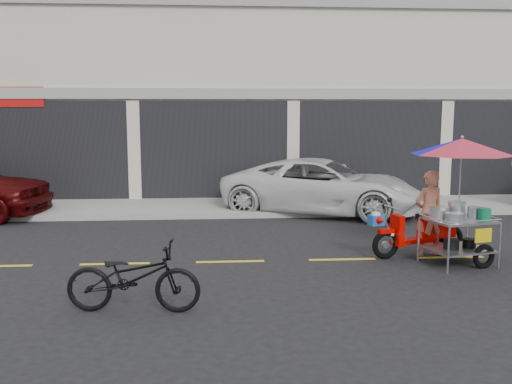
{
  "coord_description": "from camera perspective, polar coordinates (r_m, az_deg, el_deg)",
  "views": [
    {
      "loc": [
        -2.27,
        -9.75,
        2.65
      ],
      "look_at": [
        -1.5,
        0.6,
        1.15
      ],
      "focal_mm": 40.0,
      "sensor_mm": 36.0,
      "label": 1
    }
  ],
  "objects": [
    {
      "name": "food_vendor_rig",
      "position": [
        10.46,
        18.67,
        0.92
      ],
      "size": [
        2.52,
        2.07,
        2.23
      ],
      "rotation": [
        0.0,
        0.0,
        0.25
      ],
      "color": "black",
      "rests_on": "ground"
    },
    {
      "name": "near_bicycle",
      "position": [
        7.75,
        -12.17,
        -8.34
      ],
      "size": [
        1.83,
        0.8,
        0.93
      ],
      "primitive_type": "imported",
      "rotation": [
        0.0,
        0.0,
        1.46
      ],
      "color": "black",
      "rests_on": "ground"
    },
    {
      "name": "shophouse_block",
      "position": [
        21.03,
        10.0,
        12.43
      ],
      "size": [
        36.0,
        8.11,
        10.4
      ],
      "color": "beige",
      "rests_on": "ground"
    },
    {
      "name": "sidewalk",
      "position": [
        15.63,
        4.16,
        -1.28
      ],
      "size": [
        45.0,
        3.0,
        0.15
      ],
      "primitive_type": "cube",
      "color": "gray",
      "rests_on": "ground"
    },
    {
      "name": "white_pickup",
      "position": [
        14.74,
        6.67,
        0.58
      ],
      "size": [
        5.58,
        4.1,
        1.41
      ],
      "primitive_type": "imported",
      "rotation": [
        0.0,
        0.0,
        1.18
      ],
      "color": "silver",
      "rests_on": "ground"
    },
    {
      "name": "centerline",
      "position": [
        10.36,
        8.61,
        -6.68
      ],
      "size": [
        42.0,
        0.1,
        0.01
      ],
      "primitive_type": "cube",
      "color": "gold",
      "rests_on": "ground"
    },
    {
      "name": "ground",
      "position": [
        10.36,
        8.61,
        -6.7
      ],
      "size": [
        90.0,
        90.0,
        0.0
      ],
      "primitive_type": "plane",
      "color": "black"
    }
  ]
}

